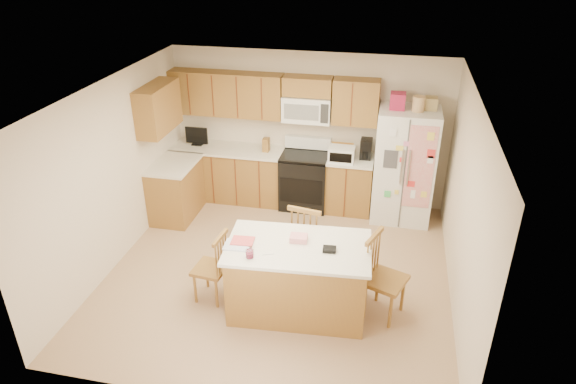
% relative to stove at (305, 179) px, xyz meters
% --- Properties ---
extents(ground, '(4.50, 4.50, 0.00)m').
position_rel_stove_xyz_m(ground, '(0.00, -1.94, -0.47)').
color(ground, '#A68157').
rests_on(ground, ground).
extents(room_shell, '(4.60, 4.60, 2.52)m').
position_rel_stove_xyz_m(room_shell, '(0.00, -1.94, 0.97)').
color(room_shell, beige).
rests_on(room_shell, ground).
extents(cabinetry, '(3.36, 1.56, 2.15)m').
position_rel_stove_xyz_m(cabinetry, '(-0.98, -0.15, 0.44)').
color(cabinetry, olive).
rests_on(cabinetry, ground).
extents(stove, '(0.76, 0.65, 1.13)m').
position_rel_stove_xyz_m(stove, '(0.00, 0.00, 0.00)').
color(stove, black).
rests_on(stove, ground).
extents(refrigerator, '(0.90, 0.79, 2.04)m').
position_rel_stove_xyz_m(refrigerator, '(1.57, -0.06, 0.45)').
color(refrigerator, white).
rests_on(refrigerator, ground).
extents(island, '(1.73, 1.09, 1.00)m').
position_rel_stove_xyz_m(island, '(0.40, -2.63, -0.01)').
color(island, olive).
rests_on(island, ground).
extents(windsor_chair_left, '(0.43, 0.44, 0.94)m').
position_rel_stove_xyz_m(windsor_chair_left, '(-0.68, -2.64, -0.03)').
color(windsor_chair_left, olive).
rests_on(windsor_chair_left, ground).
extents(windsor_chair_back, '(0.53, 0.51, 1.07)m').
position_rel_stove_xyz_m(windsor_chair_back, '(0.38, -1.88, 0.03)').
color(windsor_chair_back, olive).
rests_on(windsor_chair_back, ground).
extents(windsor_chair_right, '(0.57, 0.59, 1.07)m').
position_rel_stove_xyz_m(windsor_chair_right, '(1.39, -2.50, 0.03)').
color(windsor_chair_right, olive).
rests_on(windsor_chair_right, ground).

